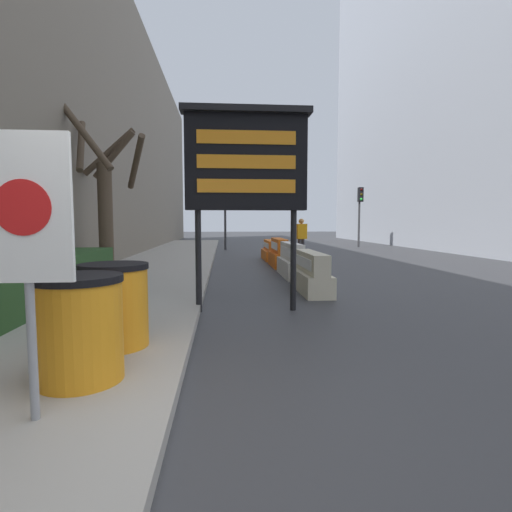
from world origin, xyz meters
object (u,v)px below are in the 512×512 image
warning_sign (25,227)px  jersey_barrier_white (291,262)px  jersey_barrier_orange_far (279,254)px  traffic_light_near_curb (225,192)px  jersey_barrier_cream (311,274)px  jersey_barrier_orange_near (271,251)px  traffic_light_far_side (360,204)px  pedestrian_worker (301,235)px  barrel_drum_middle (115,305)px  barrel_drum_foreground (80,328)px  message_board (246,163)px  traffic_cone_near (299,256)px

warning_sign → jersey_barrier_white: size_ratio=0.92×
warning_sign → jersey_barrier_orange_far: size_ratio=1.04×
jersey_barrier_white → traffic_light_near_curb: (-1.75, 10.79, 2.67)m
jersey_barrier_cream → jersey_barrier_orange_near: size_ratio=0.96×
traffic_light_far_side → pedestrian_worker: bearing=-125.7°
traffic_light_far_side → barrel_drum_middle: bearing=-116.2°
warning_sign → jersey_barrier_orange_far: bearing=73.2°
barrel_drum_middle → traffic_light_near_curb: size_ratio=0.21×
jersey_barrier_white → barrel_drum_foreground: bearing=-112.8°
traffic_light_near_curb → pedestrian_worker: size_ratio=2.60×
barrel_drum_foreground → message_board: (1.60, 3.12, 1.86)m
barrel_drum_foreground → jersey_barrier_cream: 5.78m
jersey_barrier_orange_near → traffic_light_near_curb: bearing=106.4°
warning_sign → jersey_barrier_orange_near: size_ratio=0.93×
barrel_drum_middle → jersey_barrier_white: barrel_drum_middle is taller
traffic_light_near_curb → traffic_light_far_side: 8.14m
barrel_drum_middle → traffic_light_near_curb: 17.39m
barrel_drum_foreground → traffic_light_near_curb: 18.33m
message_board → traffic_light_near_curb: bearing=91.1°
traffic_light_far_side → pedestrian_worker: traffic_light_far_side is taller
traffic_light_far_side → barrel_drum_foreground: bearing=-115.2°
warning_sign → traffic_light_far_side: bearing=65.3°
barrel_drum_foreground → message_board: size_ratio=0.28×
traffic_light_near_curb → jersey_barrier_orange_near: bearing=-73.6°
warning_sign → message_board: (1.68, 3.81, 0.99)m
traffic_light_near_curb → traffic_cone_near: bearing=-73.6°
jersey_barrier_orange_near → traffic_light_far_side: (6.21, 7.55, 2.23)m
warning_sign → traffic_light_far_side: traffic_light_far_side is taller
jersey_barrier_white → jersey_barrier_orange_near: jersey_barrier_white is taller
jersey_barrier_cream → barrel_drum_foreground: bearing=-122.3°
traffic_cone_near → traffic_light_far_side: traffic_light_far_side is taller
jersey_barrier_white → pedestrian_worker: pedestrian_worker is taller
jersey_barrier_white → traffic_light_far_side: size_ratio=0.60×
barrel_drum_foreground → jersey_barrier_orange_far: bearing=72.5°
barrel_drum_middle → warning_sign: (-0.11, -1.64, 0.87)m
warning_sign → jersey_barrier_orange_far: warning_sign is taller
jersey_barrier_cream → traffic_light_near_curb: (-1.75, 13.23, 2.69)m
jersey_barrier_orange_far → pedestrian_worker: 3.54m
jersey_barrier_orange_far → jersey_barrier_orange_near: (-0.00, 2.40, -0.07)m
traffic_cone_near → traffic_light_near_curb: bearing=106.4°
message_board → jersey_barrier_orange_far: (1.48, 6.65, -2.03)m
message_board → jersey_barrier_orange_near: size_ratio=1.58×
barrel_drum_middle → jersey_barrier_cream: 4.98m
traffic_light_near_curb → barrel_drum_middle: bearing=-94.3°
warning_sign → traffic_light_near_curb: bearing=85.7°
barrel_drum_foreground → jersey_barrier_orange_near: size_ratio=0.44×
barrel_drum_foreground → barrel_drum_middle: same height
traffic_light_near_curb → pedestrian_worker: traffic_light_near_curb is taller
jersey_barrier_cream → jersey_barrier_orange_near: jersey_barrier_cream is taller
barrel_drum_middle → traffic_light_far_side: (9.25, 18.77, 1.98)m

